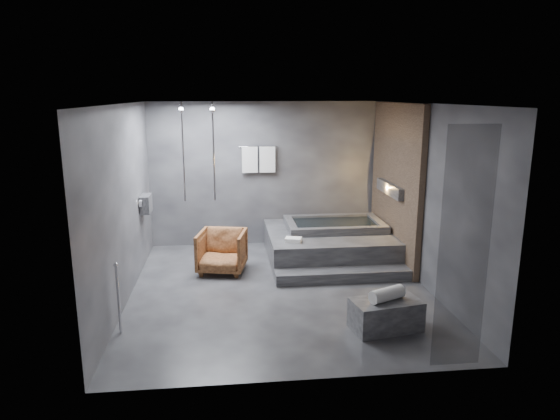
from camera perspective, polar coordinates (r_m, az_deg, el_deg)
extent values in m
plane|color=#28282A|center=(7.77, 0.01, -9.07)|extent=(5.00, 5.00, 0.00)
cube|color=#434345|center=(7.19, 0.01, 12.05)|extent=(4.50, 5.00, 0.04)
cube|color=#313136|center=(9.80, -1.61, 4.11)|extent=(4.50, 0.04, 2.80)
cube|color=#313136|center=(4.96, 3.20, -4.93)|extent=(4.50, 0.04, 2.80)
cube|color=#313136|center=(7.45, -17.45, 0.63)|extent=(0.04, 5.00, 2.80)
cube|color=#313136|center=(7.92, 16.42, 1.41)|extent=(0.04, 5.00, 2.80)
cube|color=#9C7A5B|center=(9.04, 13.06, 3.01)|extent=(0.10, 2.40, 2.78)
cube|color=#FF9938|center=(9.03, 12.55, 2.39)|extent=(0.14, 1.20, 0.20)
cube|color=slate|center=(8.85, -15.06, 0.70)|extent=(0.16, 0.42, 0.30)
imported|color=beige|center=(8.76, -15.08, 0.28)|extent=(0.08, 0.08, 0.21)
imported|color=beige|center=(8.96, -14.88, 0.38)|extent=(0.07, 0.07, 0.15)
cylinder|color=silver|center=(9.26, -7.61, 6.59)|extent=(0.04, 0.04, 1.80)
cylinder|color=silver|center=(9.29, -11.03, 6.49)|extent=(0.04, 0.04, 1.80)
cylinder|color=silver|center=(9.66, -2.49, 7.26)|extent=(0.75, 0.02, 0.02)
cube|color=white|center=(9.66, -3.48, 5.76)|extent=(0.30, 0.06, 0.50)
cube|color=white|center=(9.68, -1.46, 5.80)|extent=(0.30, 0.06, 0.50)
cylinder|color=silver|center=(6.59, -17.98, -9.71)|extent=(0.04, 0.04, 0.90)
cube|color=black|center=(5.53, 20.28, -4.38)|extent=(0.55, 0.01, 2.60)
cube|color=#2D2D2F|center=(9.19, 5.54, -3.92)|extent=(2.20, 2.00, 0.50)
cube|color=#2D2D2F|center=(8.16, 7.21, -7.40)|extent=(2.20, 0.36, 0.18)
cube|color=#353537|center=(6.63, 12.00, -11.61)|extent=(0.93, 0.62, 0.39)
imported|color=#4D2813|center=(8.46, -6.65, -4.71)|extent=(0.90, 0.92, 0.71)
cylinder|color=white|center=(6.51, 12.12, -9.39)|extent=(0.51, 0.36, 0.17)
cube|color=white|center=(8.42, 1.53, -3.42)|extent=(0.31, 0.27, 0.07)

